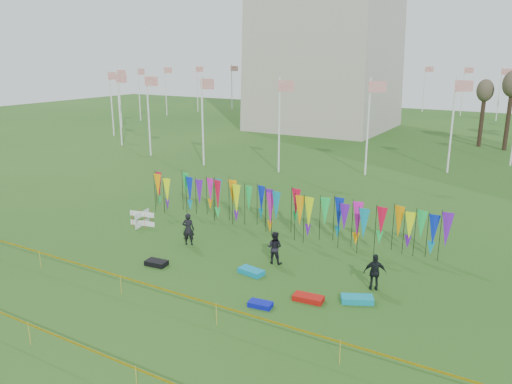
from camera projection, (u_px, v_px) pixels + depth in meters
The scene contains 14 objects.
ground at pixel (192, 282), 22.21m from camera, with size 160.00×160.00×0.00m, color #1F4A14.
flagpole_ring at pixel (325, 98), 67.87m from camera, with size 57.40×56.16×8.00m.
banner_row at pixel (279, 205), 28.01m from camera, with size 18.64×0.64×2.48m.
caution_tape_near at pixel (150, 286), 20.09m from camera, with size 26.00×0.02×0.90m.
caution_tape_far at pixel (59, 338), 16.43m from camera, with size 26.00×0.02×0.90m.
box_kite at pixel (142, 219), 29.37m from camera, with size 0.82×0.82×0.91m.
person_left at pixel (188, 229), 26.37m from camera, with size 0.64×0.47×1.75m, color black.
person_mid at pixel (274, 247), 24.04m from camera, with size 0.79×0.49×1.62m, color black.
person_right at pixel (375, 272), 21.30m from camera, with size 0.96×0.54×1.63m, color black.
kite_bag_turquoise at pixel (251, 271), 23.03m from camera, with size 1.19×0.59×0.24m, color #0B88B1.
kite_bag_blue at pixel (260, 304), 20.04m from camera, with size 0.95×0.50×0.20m, color #0B13B5.
kite_bag_red at pixel (308, 298), 20.51m from camera, with size 1.24×0.57×0.23m, color #B8120C.
kite_bag_black at pixel (156, 263), 23.97m from camera, with size 1.04×0.60×0.24m, color black.
kite_bag_teal at pixel (357, 299), 20.41m from camera, with size 1.29×0.62×0.25m, color #0B90A7.
Camera 1 is at (12.74, -16.10, 9.81)m, focal length 35.00 mm.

